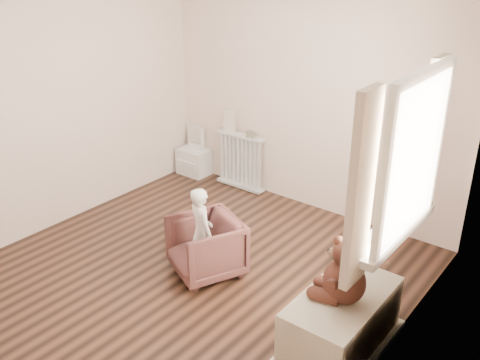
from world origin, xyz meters
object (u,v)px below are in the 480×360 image
Objects in this scene: teddy_bear at (345,275)px; plush_cat at (411,198)px; toy_bench at (341,324)px; armchair at (206,247)px; radiator at (240,158)px; toy_vanity at (194,154)px; child at (202,232)px.

plush_cat is (0.12, 0.77, 0.33)m from teddy_bear.
armchair is at bearing 175.14° from toy_bench.
radiator is 3.02× the size of plush_cat.
radiator is 0.75m from toy_vanity.
teddy_bear is 2.16× the size of plush_cat.
teddy_bear reaches higher than armchair.
toy_vanity is 0.64× the size of toy_bench.
toy_vanity is at bearing 150.47° from toy_bench.
child is (0.00, -0.05, 0.17)m from armchair.
teddy_bear is 0.85m from plush_cat.
radiator is at bearing 2.32° from toy_vanity.
radiator is 1.11× the size of toy_vanity.
toy_bench is 0.47m from teddy_bear.
armchair is at bearing 178.56° from plush_cat.
toy_vanity is 1.26× the size of teddy_bear.
teddy_bear is at bearing -160.43° from child.
teddy_bear is at bearing -30.09° from toy_vanity.
child is at bearing 177.13° from toy_bench.
toy_vanity is 2.30m from armchair.
plush_cat is (0.14, 0.72, 0.80)m from toy_bench.
child reaches higher than toy_bench.
radiator is 0.71× the size of toy_bench.
toy_vanity is at bearing -177.68° from radiator.
radiator is at bearing -37.82° from child.
armchair is 1.51m from teddy_bear.
armchair is 1.84m from plush_cat.
toy_vanity is at bearing 159.69° from armchair.
radiator is 1.88m from armchair.
plush_cat is at bearing 68.93° from teddy_bear.
plush_cat reaches higher than child.
toy_vanity is 3.44m from plush_cat.
teddy_bear reaches higher than toy_bench.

